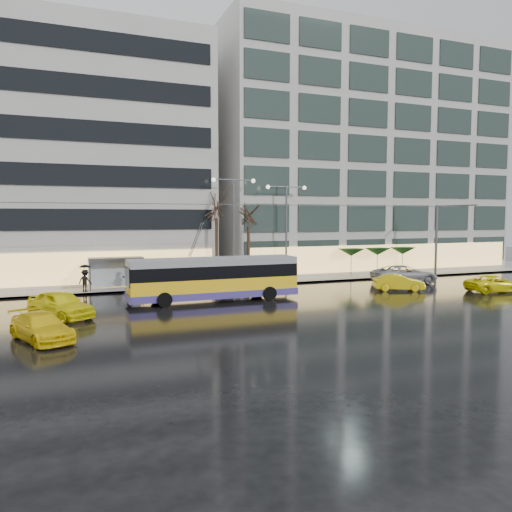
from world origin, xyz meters
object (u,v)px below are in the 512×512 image
street_lamp_near (234,215)px  taxi_a (61,304)px  bus_shelter (111,266)px  trolleybus (214,280)px

street_lamp_near → taxi_a: (-14.13, -10.28, -5.19)m
street_lamp_near → taxi_a: 18.23m
bus_shelter → taxi_a: size_ratio=0.89×
bus_shelter → taxi_a: bearing=-110.2°
trolleybus → street_lamp_near: street_lamp_near is taller
taxi_a → bus_shelter: bearing=37.4°
trolleybus → taxi_a: bearing=-165.9°
bus_shelter → street_lamp_near: street_lamp_near is taller
bus_shelter → street_lamp_near: (10.38, 0.11, 4.03)m
trolleybus → street_lamp_near: size_ratio=1.31×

